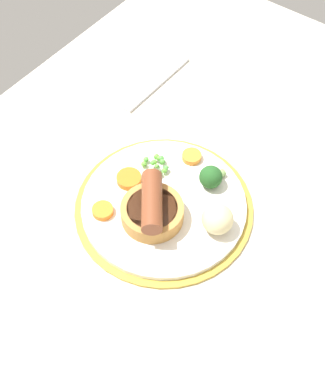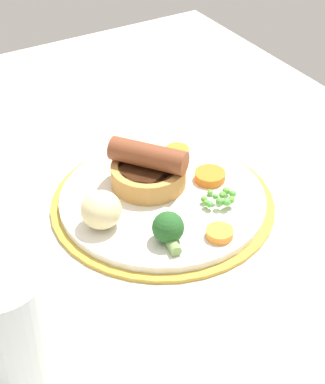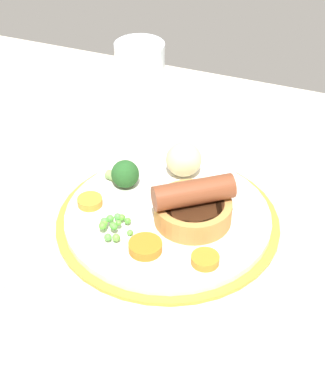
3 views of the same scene
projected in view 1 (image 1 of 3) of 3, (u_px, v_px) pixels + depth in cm
name	position (u px, v px, depth cm)	size (l,w,h in cm)	color
dining_table	(175.00, 207.00, 85.96)	(110.00, 80.00, 3.00)	beige
dinner_plate	(164.00, 206.00, 83.58)	(27.98, 27.98, 1.40)	#B79333
sausage_pudding	(152.00, 209.00, 79.56)	(9.67, 9.53, 5.84)	#BC8442
pea_pile	(156.00, 163.00, 86.35)	(4.22, 4.72, 1.66)	#53A038
broccoli_floret_far	(211.00, 177.00, 83.67)	(4.88, 3.68, 3.68)	#235623
potato_chunk_0	(217.00, 219.00, 78.47)	(4.77, 4.73, 4.54)	beige
carrot_slice_0	(129.00, 179.00, 84.95)	(3.96, 3.96, 1.14)	orange
carrot_slice_2	(192.00, 157.00, 87.74)	(3.18, 3.18, 0.98)	orange
carrot_slice_4	(103.00, 211.00, 81.47)	(3.27, 3.27, 0.99)	orange
fork	(157.00, 83.00, 100.28)	(18.00, 1.60, 0.60)	silver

